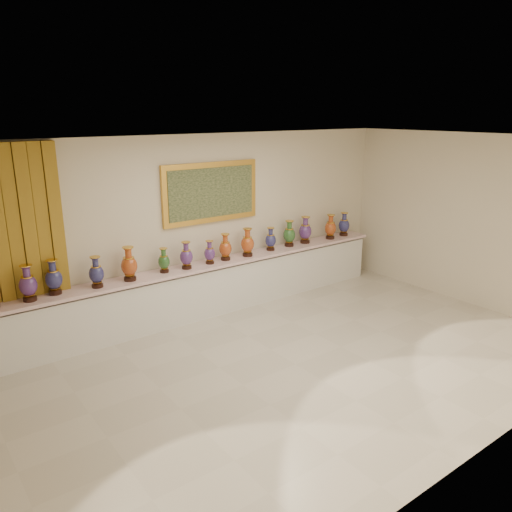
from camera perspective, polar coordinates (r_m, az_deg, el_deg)
The scene contains 17 objects.
ground at distance 7.03m, azimuth 4.56°, elevation -12.26°, with size 8.00×8.00×0.00m, color beige.
room at distance 7.44m, azimuth -23.15°, elevation 1.22°, with size 8.00×8.00×8.00m.
counter at distance 8.53m, azimuth -5.46°, elevation -3.78°, with size 7.28×0.48×0.90m.
vase_1 at distance 7.31m, azimuth -24.60°, elevation -3.02°, with size 0.28×0.28×0.50m.
vase_2 at distance 7.44m, azimuth -22.11°, elevation -2.42°, with size 0.30×0.30×0.50m.
vase_3 at distance 7.52m, azimuth -17.78°, elevation -1.92°, with size 0.22×0.22×0.46m.
vase_4 at distance 7.67m, azimuth -14.30°, elevation -1.05°, with size 0.31×0.31×0.52m.
vase_5 at distance 7.95m, azimuth -10.48°, elevation -0.62°, with size 0.19×0.19×0.40m.
vase_6 at distance 8.08m, azimuth -7.96°, elevation -0.07°, with size 0.24×0.24×0.45m.
vase_7 at distance 8.30m, azimuth -5.32°, elevation 0.30°, with size 0.19×0.19×0.39m.
vase_8 at distance 8.48m, azimuth -3.52°, elevation 0.89°, with size 0.22×0.22×0.46m.
vase_9 at distance 8.69m, azimuth -0.98°, elevation 1.42°, with size 0.30×0.30×0.50m.
vase_10 at distance 9.06m, azimuth 1.68°, elevation 1.83°, with size 0.24×0.24×0.42m.
vase_11 at distance 9.35m, azimuth 3.82°, elevation 2.45°, with size 0.26×0.26×0.49m.
vase_12 at distance 9.60m, azimuth 5.65°, elevation 2.84°, with size 0.26×0.26×0.52m.
vase_13 at distance 9.98m, azimuth 8.51°, elevation 3.19°, with size 0.28×0.28×0.49m.
vase_14 at distance 10.29m, azimuth 10.03°, elevation 3.48°, with size 0.28×0.28×0.47m.
Camera 1 is at (-4.11, -4.61, 3.36)m, focal length 35.00 mm.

